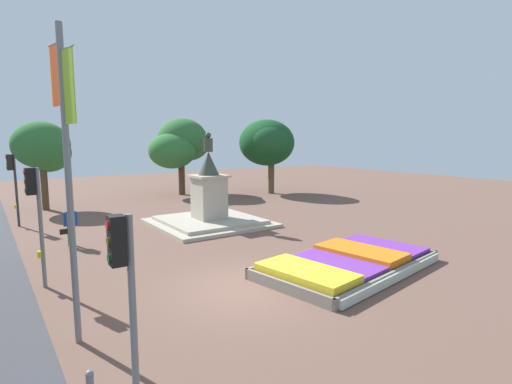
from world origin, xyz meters
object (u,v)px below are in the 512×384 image
at_px(statue_monument, 209,207).
at_px(banner_pole, 68,170).
at_px(traffic_light_mid_block, 35,206).
at_px(flower_planter, 349,263).
at_px(pedestrian_with_handbag, 70,223).
at_px(traffic_light_far_corner, 13,177).
at_px(traffic_light_near_crossing, 124,276).

distance_m(statue_monument, banner_pole, 12.71).
relative_size(statue_monument, banner_pole, 0.81).
bearing_deg(traffic_light_mid_block, flower_planter, -24.83).
distance_m(traffic_light_mid_block, pedestrian_with_handbag, 5.15).
height_order(traffic_light_far_corner, pedestrian_with_handbag, traffic_light_far_corner).
bearing_deg(pedestrian_with_handbag, traffic_light_near_crossing, -95.65).
bearing_deg(banner_pole, traffic_light_mid_block, 93.67).
height_order(traffic_light_mid_block, banner_pole, banner_pole).
xyz_separation_m(flower_planter, traffic_light_near_crossing, (-8.51, -2.92, 2.12)).
xyz_separation_m(flower_planter, traffic_light_mid_block, (-9.02, 4.17, 2.29)).
relative_size(flower_planter, traffic_light_far_corner, 1.89).
bearing_deg(banner_pole, statue_monument, 48.27).
distance_m(banner_pole, pedestrian_with_handbag, 9.34).
relative_size(traffic_light_mid_block, banner_pole, 0.54).
height_order(statue_monument, traffic_light_far_corner, statue_monument).
bearing_deg(traffic_light_far_corner, banner_pole, -89.16).
xyz_separation_m(banner_pole, pedestrian_with_handbag, (1.40, 8.78, -2.87)).
bearing_deg(traffic_light_near_crossing, traffic_light_mid_block, 94.09).
xyz_separation_m(traffic_light_far_corner, pedestrian_with_handbag, (1.61, -5.65, -1.56)).
xyz_separation_m(traffic_light_mid_block, banner_pole, (0.27, -4.15, 1.34)).
distance_m(statue_monument, traffic_light_mid_block, 10.03).
relative_size(flower_planter, traffic_light_mid_block, 1.91).
height_order(traffic_light_near_crossing, traffic_light_far_corner, traffic_light_far_corner).
bearing_deg(statue_monument, traffic_light_mid_block, -149.12).
bearing_deg(flower_planter, traffic_light_near_crossing, -161.07).
distance_m(flower_planter, statue_monument, 9.30).
xyz_separation_m(flower_planter, banner_pole, (-8.76, 0.03, 3.63)).
bearing_deg(traffic_light_far_corner, pedestrian_with_handbag, -74.06).
distance_m(traffic_light_far_corner, pedestrian_with_handbag, 6.08).
bearing_deg(traffic_light_near_crossing, pedestrian_with_handbag, 84.35).
height_order(flower_planter, banner_pole, banner_pole).
bearing_deg(pedestrian_with_handbag, traffic_light_far_corner, 105.94).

